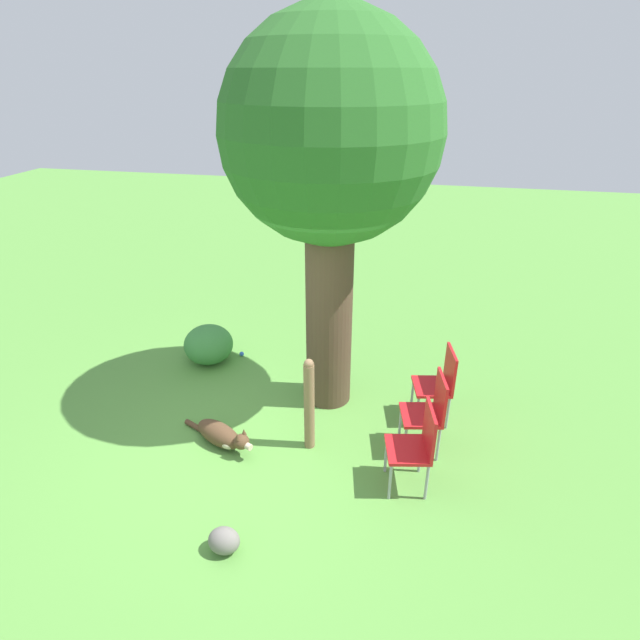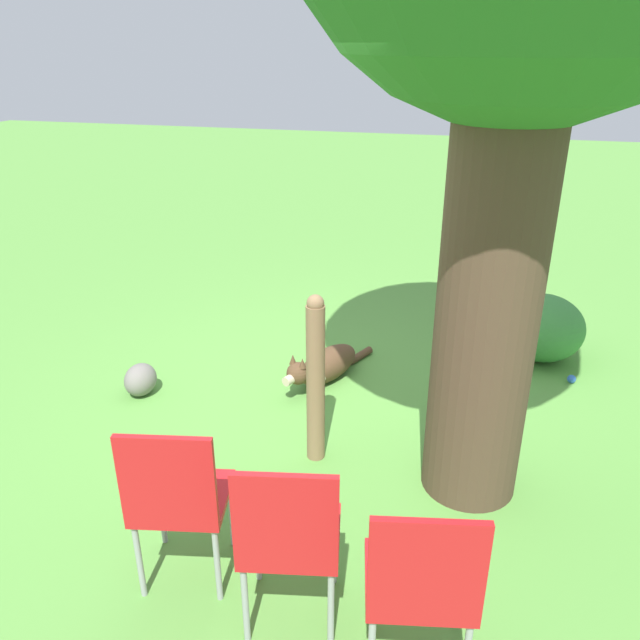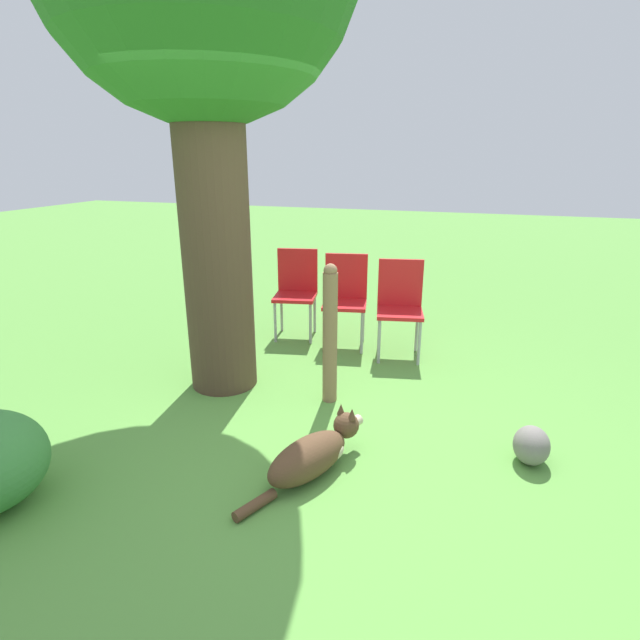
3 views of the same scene
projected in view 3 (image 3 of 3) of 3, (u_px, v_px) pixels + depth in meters
name	position (u px, v px, depth m)	size (l,w,h in m)	color
ground_plane	(311.00, 433.00, 3.64)	(30.00, 30.00, 0.00)	#56933D
dog	(314.00, 454.00, 3.15)	(1.01, 0.54, 0.35)	#513823
fence_post	(330.00, 334.00, 3.94)	(0.12, 0.12, 1.15)	#846647
red_chair_0	(400.00, 302.00, 4.91)	(0.50, 0.51, 0.95)	red
red_chair_1	(345.00, 294.00, 5.18)	(0.50, 0.51, 0.95)	red
red_chair_2	(296.00, 287.00, 5.45)	(0.50, 0.51, 0.95)	red
tennis_ball	(18.00, 454.00, 3.32)	(0.07, 0.07, 0.07)	blue
garden_rock	(531.00, 445.00, 3.26)	(0.29, 0.23, 0.25)	slate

